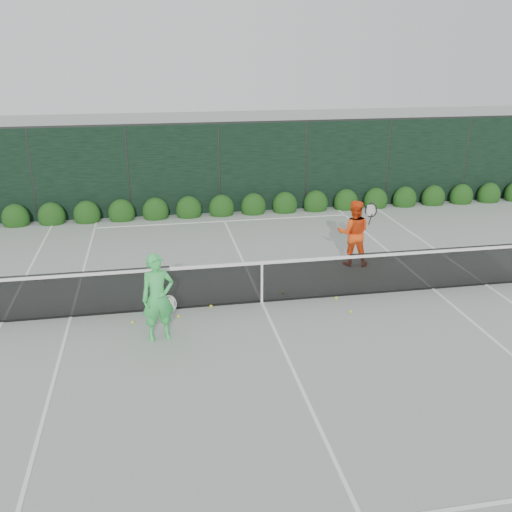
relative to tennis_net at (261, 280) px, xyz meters
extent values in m
plane|color=gray|center=(0.02, 0.00, -0.53)|extent=(80.00, 80.00, 0.00)
cube|color=black|center=(-4.18, 0.00, -0.02)|extent=(4.40, 0.01, 1.02)
cube|color=black|center=(0.02, 0.00, -0.05)|extent=(4.00, 0.01, 0.96)
cube|color=black|center=(4.22, 0.00, -0.02)|extent=(4.40, 0.01, 1.02)
cube|color=white|center=(0.02, 0.00, 0.41)|extent=(12.80, 0.03, 0.07)
cube|color=black|center=(0.02, 0.00, -0.51)|extent=(12.80, 0.02, 0.04)
cube|color=white|center=(0.02, 0.00, -0.07)|extent=(0.05, 0.03, 0.91)
imported|color=#3ED55E|center=(-2.25, -1.28, 0.34)|extent=(0.71, 0.55, 1.74)
torus|color=beige|center=(-2.05, -1.18, 0.14)|extent=(0.30, 0.03, 0.30)
cylinder|color=black|center=(-2.05, -1.18, -0.10)|extent=(0.10, 0.03, 0.30)
imported|color=#FC4C15|center=(2.80, 1.90, 0.33)|extent=(0.99, 0.86, 1.73)
torus|color=black|center=(3.15, 1.70, 0.98)|extent=(0.29, 0.13, 0.30)
cylinder|color=black|center=(3.15, 1.70, 0.74)|extent=(0.10, 0.03, 0.30)
cube|color=white|center=(-5.46, 0.00, -0.53)|extent=(0.06, 23.77, 0.01)
cube|color=white|center=(5.51, 0.00, -0.53)|extent=(0.06, 23.77, 0.01)
cube|color=white|center=(-4.09, 0.00, -0.53)|extent=(0.06, 23.77, 0.01)
cube|color=white|center=(4.14, 0.00, -0.53)|extent=(0.06, 23.77, 0.01)
cube|color=white|center=(0.02, 11.88, -0.53)|extent=(11.03, 0.06, 0.01)
cube|color=white|center=(0.02, 6.40, -0.53)|extent=(8.23, 0.06, 0.01)
cube|color=white|center=(0.02, 0.00, -0.53)|extent=(0.06, 12.80, 0.01)
cube|color=black|center=(0.02, 7.50, 0.97)|extent=(32.00, 0.06, 3.00)
cube|color=#262826|center=(0.02, 7.50, 2.50)|extent=(32.00, 0.06, 0.06)
cylinder|color=#262826|center=(-5.98, 7.50, 0.97)|extent=(0.08, 0.08, 3.00)
cylinder|color=#262826|center=(-2.98, 7.50, 0.97)|extent=(0.08, 0.08, 3.00)
cylinder|color=#262826|center=(0.02, 7.50, 0.97)|extent=(0.08, 0.08, 3.00)
cylinder|color=#262826|center=(3.02, 7.50, 0.97)|extent=(0.08, 0.08, 3.00)
cylinder|color=#262826|center=(6.02, 7.50, 0.97)|extent=(0.08, 0.08, 3.00)
cylinder|color=#262826|center=(9.02, 7.50, 0.97)|extent=(0.08, 0.08, 3.00)
ellipsoid|color=#16380F|center=(-6.58, 7.15, -0.30)|extent=(0.86, 0.65, 0.94)
ellipsoid|color=#16380F|center=(-5.48, 7.15, -0.30)|extent=(0.86, 0.65, 0.94)
ellipsoid|color=#16380F|center=(-4.38, 7.15, -0.30)|extent=(0.86, 0.65, 0.94)
ellipsoid|color=#16380F|center=(-3.28, 7.15, -0.30)|extent=(0.86, 0.65, 0.94)
ellipsoid|color=#16380F|center=(-2.18, 7.15, -0.30)|extent=(0.86, 0.65, 0.94)
ellipsoid|color=#16380F|center=(-1.08, 7.15, -0.30)|extent=(0.86, 0.65, 0.94)
ellipsoid|color=#16380F|center=(0.02, 7.15, -0.30)|extent=(0.86, 0.65, 0.94)
ellipsoid|color=#16380F|center=(1.12, 7.15, -0.30)|extent=(0.86, 0.65, 0.94)
ellipsoid|color=#16380F|center=(2.22, 7.15, -0.30)|extent=(0.86, 0.65, 0.94)
ellipsoid|color=#16380F|center=(3.32, 7.15, -0.30)|extent=(0.86, 0.65, 0.94)
ellipsoid|color=#16380F|center=(4.42, 7.15, -0.30)|extent=(0.86, 0.65, 0.94)
ellipsoid|color=#16380F|center=(5.52, 7.15, -0.30)|extent=(0.86, 0.65, 0.94)
ellipsoid|color=#16380F|center=(6.62, 7.15, -0.30)|extent=(0.86, 0.65, 0.94)
ellipsoid|color=#16380F|center=(7.72, 7.15, -0.30)|extent=(0.86, 0.65, 0.94)
ellipsoid|color=#16380F|center=(8.82, 7.15, -0.30)|extent=(0.86, 0.65, 0.94)
ellipsoid|color=#16380F|center=(9.92, 7.15, -0.30)|extent=(0.86, 0.65, 0.94)
sphere|color=yellow|center=(-1.12, -0.08, -0.50)|extent=(0.07, 0.07, 0.07)
sphere|color=yellow|center=(-2.79, -0.55, -0.50)|extent=(0.07, 0.07, 0.07)
sphere|color=yellow|center=(0.59, 0.35, -0.50)|extent=(0.07, 0.07, 0.07)
sphere|color=yellow|center=(1.80, -0.89, -0.50)|extent=(0.07, 0.07, 0.07)
sphere|color=yellow|center=(-1.85, -0.45, -0.50)|extent=(0.07, 0.07, 0.07)
sphere|color=yellow|center=(1.71, -0.15, -0.50)|extent=(0.07, 0.07, 0.07)
camera|label=1|loc=(-2.21, -11.38, 4.84)|focal=40.00mm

